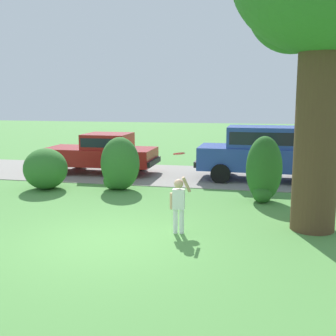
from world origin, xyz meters
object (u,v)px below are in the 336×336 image
at_px(parked_suv, 263,150).
at_px(child_thrower, 179,201).
at_px(frisbee, 179,154).
at_px(parked_sedan, 103,152).

height_order(parked_suv, child_thrower, parked_suv).
height_order(parked_suv, frisbee, parked_suv).
relative_size(child_thrower, frisbee, 4.46).
bearing_deg(parked_sedan, frisbee, -53.77).
distance_m(parked_sedan, parked_suv, 6.06).
bearing_deg(parked_suv, child_thrower, -105.53).
xyz_separation_m(parked_suv, frisbee, (-2.02, -5.41, 0.53)).
bearing_deg(parked_sedan, parked_suv, -0.84).
relative_size(parked_sedan, parked_suv, 0.93).
relative_size(parked_sedan, frisbee, 15.27).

